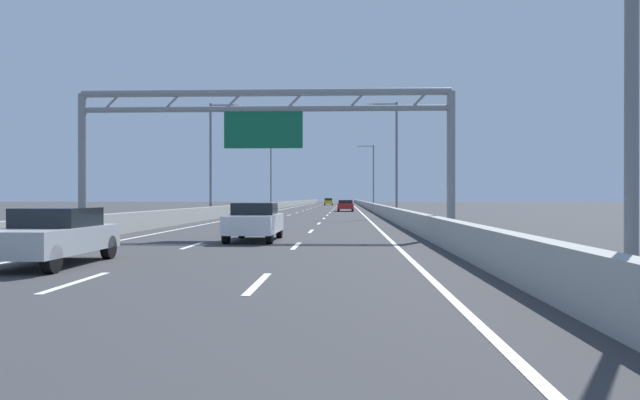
# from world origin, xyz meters

# --- Properties ---
(ground_plane) EXTENTS (260.00, 260.00, 0.00)m
(ground_plane) POSITION_xyz_m (0.00, 100.00, 0.00)
(ground_plane) COLOR #38383A
(lane_dash_left_1) EXTENTS (0.16, 3.00, 0.01)m
(lane_dash_left_1) POSITION_xyz_m (-1.80, 12.50, 0.01)
(lane_dash_left_1) COLOR white
(lane_dash_left_1) RESTS_ON ground_plane
(lane_dash_left_2) EXTENTS (0.16, 3.00, 0.01)m
(lane_dash_left_2) POSITION_xyz_m (-1.80, 21.50, 0.01)
(lane_dash_left_2) COLOR white
(lane_dash_left_2) RESTS_ON ground_plane
(lane_dash_left_3) EXTENTS (0.16, 3.00, 0.01)m
(lane_dash_left_3) POSITION_xyz_m (-1.80, 30.50, 0.01)
(lane_dash_left_3) COLOR white
(lane_dash_left_3) RESTS_ON ground_plane
(lane_dash_left_4) EXTENTS (0.16, 3.00, 0.01)m
(lane_dash_left_4) POSITION_xyz_m (-1.80, 39.50, 0.01)
(lane_dash_left_4) COLOR white
(lane_dash_left_4) RESTS_ON ground_plane
(lane_dash_left_5) EXTENTS (0.16, 3.00, 0.01)m
(lane_dash_left_5) POSITION_xyz_m (-1.80, 48.50, 0.01)
(lane_dash_left_5) COLOR white
(lane_dash_left_5) RESTS_ON ground_plane
(lane_dash_left_6) EXTENTS (0.16, 3.00, 0.01)m
(lane_dash_left_6) POSITION_xyz_m (-1.80, 57.50, 0.01)
(lane_dash_left_6) COLOR white
(lane_dash_left_6) RESTS_ON ground_plane
(lane_dash_left_7) EXTENTS (0.16, 3.00, 0.01)m
(lane_dash_left_7) POSITION_xyz_m (-1.80, 66.50, 0.01)
(lane_dash_left_7) COLOR white
(lane_dash_left_7) RESTS_ON ground_plane
(lane_dash_left_8) EXTENTS (0.16, 3.00, 0.01)m
(lane_dash_left_8) POSITION_xyz_m (-1.80, 75.50, 0.01)
(lane_dash_left_8) COLOR white
(lane_dash_left_8) RESTS_ON ground_plane
(lane_dash_left_9) EXTENTS (0.16, 3.00, 0.01)m
(lane_dash_left_9) POSITION_xyz_m (-1.80, 84.50, 0.01)
(lane_dash_left_9) COLOR white
(lane_dash_left_9) RESTS_ON ground_plane
(lane_dash_left_10) EXTENTS (0.16, 3.00, 0.01)m
(lane_dash_left_10) POSITION_xyz_m (-1.80, 93.50, 0.01)
(lane_dash_left_10) COLOR white
(lane_dash_left_10) RESTS_ON ground_plane
(lane_dash_left_11) EXTENTS (0.16, 3.00, 0.01)m
(lane_dash_left_11) POSITION_xyz_m (-1.80, 102.50, 0.01)
(lane_dash_left_11) COLOR white
(lane_dash_left_11) RESTS_ON ground_plane
(lane_dash_left_12) EXTENTS (0.16, 3.00, 0.01)m
(lane_dash_left_12) POSITION_xyz_m (-1.80, 111.50, 0.01)
(lane_dash_left_12) COLOR white
(lane_dash_left_12) RESTS_ON ground_plane
(lane_dash_left_13) EXTENTS (0.16, 3.00, 0.01)m
(lane_dash_left_13) POSITION_xyz_m (-1.80, 120.50, 0.01)
(lane_dash_left_13) COLOR white
(lane_dash_left_13) RESTS_ON ground_plane
(lane_dash_left_14) EXTENTS (0.16, 3.00, 0.01)m
(lane_dash_left_14) POSITION_xyz_m (-1.80, 129.50, 0.01)
(lane_dash_left_14) COLOR white
(lane_dash_left_14) RESTS_ON ground_plane
(lane_dash_left_15) EXTENTS (0.16, 3.00, 0.01)m
(lane_dash_left_15) POSITION_xyz_m (-1.80, 138.50, 0.01)
(lane_dash_left_15) COLOR white
(lane_dash_left_15) RESTS_ON ground_plane
(lane_dash_left_16) EXTENTS (0.16, 3.00, 0.01)m
(lane_dash_left_16) POSITION_xyz_m (-1.80, 147.50, 0.01)
(lane_dash_left_16) COLOR white
(lane_dash_left_16) RESTS_ON ground_plane
(lane_dash_left_17) EXTENTS (0.16, 3.00, 0.01)m
(lane_dash_left_17) POSITION_xyz_m (-1.80, 156.50, 0.01)
(lane_dash_left_17) COLOR white
(lane_dash_left_17) RESTS_ON ground_plane
(lane_dash_right_1) EXTENTS (0.16, 3.00, 0.01)m
(lane_dash_right_1) POSITION_xyz_m (1.80, 12.50, 0.01)
(lane_dash_right_1) COLOR white
(lane_dash_right_1) RESTS_ON ground_plane
(lane_dash_right_2) EXTENTS (0.16, 3.00, 0.01)m
(lane_dash_right_2) POSITION_xyz_m (1.80, 21.50, 0.01)
(lane_dash_right_2) COLOR white
(lane_dash_right_2) RESTS_ON ground_plane
(lane_dash_right_3) EXTENTS (0.16, 3.00, 0.01)m
(lane_dash_right_3) POSITION_xyz_m (1.80, 30.50, 0.01)
(lane_dash_right_3) COLOR white
(lane_dash_right_3) RESTS_ON ground_plane
(lane_dash_right_4) EXTENTS (0.16, 3.00, 0.01)m
(lane_dash_right_4) POSITION_xyz_m (1.80, 39.50, 0.01)
(lane_dash_right_4) COLOR white
(lane_dash_right_4) RESTS_ON ground_plane
(lane_dash_right_5) EXTENTS (0.16, 3.00, 0.01)m
(lane_dash_right_5) POSITION_xyz_m (1.80, 48.50, 0.01)
(lane_dash_right_5) COLOR white
(lane_dash_right_5) RESTS_ON ground_plane
(lane_dash_right_6) EXTENTS (0.16, 3.00, 0.01)m
(lane_dash_right_6) POSITION_xyz_m (1.80, 57.50, 0.01)
(lane_dash_right_6) COLOR white
(lane_dash_right_6) RESTS_ON ground_plane
(lane_dash_right_7) EXTENTS (0.16, 3.00, 0.01)m
(lane_dash_right_7) POSITION_xyz_m (1.80, 66.50, 0.01)
(lane_dash_right_7) COLOR white
(lane_dash_right_7) RESTS_ON ground_plane
(lane_dash_right_8) EXTENTS (0.16, 3.00, 0.01)m
(lane_dash_right_8) POSITION_xyz_m (1.80, 75.50, 0.01)
(lane_dash_right_8) COLOR white
(lane_dash_right_8) RESTS_ON ground_plane
(lane_dash_right_9) EXTENTS (0.16, 3.00, 0.01)m
(lane_dash_right_9) POSITION_xyz_m (1.80, 84.50, 0.01)
(lane_dash_right_9) COLOR white
(lane_dash_right_9) RESTS_ON ground_plane
(lane_dash_right_10) EXTENTS (0.16, 3.00, 0.01)m
(lane_dash_right_10) POSITION_xyz_m (1.80, 93.50, 0.01)
(lane_dash_right_10) COLOR white
(lane_dash_right_10) RESTS_ON ground_plane
(lane_dash_right_11) EXTENTS (0.16, 3.00, 0.01)m
(lane_dash_right_11) POSITION_xyz_m (1.80, 102.50, 0.01)
(lane_dash_right_11) COLOR white
(lane_dash_right_11) RESTS_ON ground_plane
(lane_dash_right_12) EXTENTS (0.16, 3.00, 0.01)m
(lane_dash_right_12) POSITION_xyz_m (1.80, 111.50, 0.01)
(lane_dash_right_12) COLOR white
(lane_dash_right_12) RESTS_ON ground_plane
(lane_dash_right_13) EXTENTS (0.16, 3.00, 0.01)m
(lane_dash_right_13) POSITION_xyz_m (1.80, 120.50, 0.01)
(lane_dash_right_13) COLOR white
(lane_dash_right_13) RESTS_ON ground_plane
(lane_dash_right_14) EXTENTS (0.16, 3.00, 0.01)m
(lane_dash_right_14) POSITION_xyz_m (1.80, 129.50, 0.01)
(lane_dash_right_14) COLOR white
(lane_dash_right_14) RESTS_ON ground_plane
(lane_dash_right_15) EXTENTS (0.16, 3.00, 0.01)m
(lane_dash_right_15) POSITION_xyz_m (1.80, 138.50, 0.01)
(lane_dash_right_15) COLOR white
(lane_dash_right_15) RESTS_ON ground_plane
(lane_dash_right_16) EXTENTS (0.16, 3.00, 0.01)m
(lane_dash_right_16) POSITION_xyz_m (1.80, 147.50, 0.01)
(lane_dash_right_16) COLOR white
(lane_dash_right_16) RESTS_ON ground_plane
(lane_dash_right_17) EXTENTS (0.16, 3.00, 0.01)m
(lane_dash_right_17) POSITION_xyz_m (1.80, 156.50, 0.01)
(lane_dash_right_17) COLOR white
(lane_dash_right_17) RESTS_ON ground_plane
(edge_line_left) EXTENTS (0.16, 176.00, 0.01)m
(edge_line_left) POSITION_xyz_m (-5.25, 88.00, 0.01)
(edge_line_left) COLOR white
(edge_line_left) RESTS_ON ground_plane
(edge_line_right) EXTENTS (0.16, 176.00, 0.01)m
(edge_line_right) POSITION_xyz_m (5.25, 88.00, 0.01)
(edge_line_right) COLOR white
(edge_line_right) RESTS_ON ground_plane
(barrier_left) EXTENTS (0.45, 220.00, 0.95)m
(barrier_left) POSITION_xyz_m (-6.90, 110.00, 0.47)
(barrier_left) COLOR #9E9E99
(barrier_left) RESTS_ON ground_plane
(barrier_right) EXTENTS (0.45, 220.00, 0.95)m
(barrier_right) POSITION_xyz_m (6.90, 110.00, 0.47)
(barrier_right) COLOR #9E9E99
(barrier_right) RESTS_ON ground_plane
(sign_gantry) EXTENTS (16.36, 0.36, 6.36)m
(sign_gantry) POSITION_xyz_m (-0.00, 26.71, 4.84)
(sign_gantry) COLOR gray
(sign_gantry) RESTS_ON ground_plane
(streetlamp_left_mid) EXTENTS (2.58, 0.28, 9.50)m
(streetlamp_left_mid) POSITION_xyz_m (-7.47, 50.44, 5.40)
(streetlamp_left_mid) COLOR slate
(streetlamp_left_mid) RESTS_ON ground_plane
(streetlamp_right_mid) EXTENTS (2.58, 0.28, 9.50)m
(streetlamp_right_mid) POSITION_xyz_m (7.47, 50.44, 5.40)
(streetlamp_right_mid) COLOR slate
(streetlamp_right_mid) RESTS_ON ground_plane
(streetlamp_left_far) EXTENTS (2.58, 0.28, 9.50)m
(streetlamp_left_far) POSITION_xyz_m (-7.47, 90.97, 5.40)
(streetlamp_left_far) COLOR slate
(streetlamp_left_far) RESTS_ON ground_plane
(streetlamp_right_far) EXTENTS (2.58, 0.28, 9.50)m
(streetlamp_right_far) POSITION_xyz_m (7.47, 90.97, 5.40)
(streetlamp_right_far) COLOR slate
(streetlamp_right_far) RESTS_ON ground_plane
(yellow_car) EXTENTS (1.84, 4.13, 1.51)m
(yellow_car) POSITION_xyz_m (-0.11, 129.89, 0.76)
(yellow_car) COLOR yellow
(yellow_car) RESTS_ON ground_plane
(red_car) EXTENTS (1.89, 4.60, 1.36)m
(red_car) POSITION_xyz_m (3.52, 73.17, 0.72)
(red_car) COLOR red
(red_car) RESTS_ON ground_plane
(white_car) EXTENTS (1.79, 4.37, 1.47)m
(white_car) POSITION_xyz_m (-0.02, 24.04, 0.75)
(white_car) COLOR silver
(white_car) RESTS_ON ground_plane
(silver_car) EXTENTS (1.80, 4.28, 1.41)m
(silver_car) POSITION_xyz_m (-3.75, 15.50, 0.73)
(silver_car) COLOR #A8ADB2
(silver_car) RESTS_ON ground_plane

